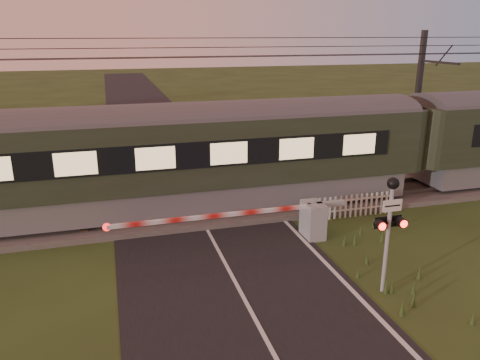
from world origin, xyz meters
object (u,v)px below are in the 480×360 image
object	(u,v)px
boom_gate	(302,219)
crossing_signal	(390,215)
picket_fence	(351,206)
catenary_mast	(418,102)
train	(409,141)

from	to	relation	value
boom_gate	crossing_signal	bearing A→B (deg)	-78.77
picket_fence	catenary_mast	world-z (taller)	catenary_mast
train	crossing_signal	world-z (taller)	train
train	boom_gate	bearing A→B (deg)	-152.19
catenary_mast	train	bearing A→B (deg)	-130.16
boom_gate	crossing_signal	distance (m)	3.89
crossing_signal	picket_fence	bearing A→B (deg)	70.73
train	catenary_mast	xyz separation A→B (m)	(1.87, 2.22, 1.20)
boom_gate	catenary_mast	distance (m)	9.71
train	picket_fence	xyz separation A→B (m)	(-3.46, -1.89, -1.70)
boom_gate	picket_fence	xyz separation A→B (m)	(2.36, 1.17, -0.23)
picket_fence	catenary_mast	xyz separation A→B (m)	(5.33, 4.11, 2.91)
crossing_signal	catenary_mast	bearing A→B (deg)	51.69
boom_gate	catenary_mast	world-z (taller)	catenary_mast
boom_gate	catenary_mast	bearing A→B (deg)	34.52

